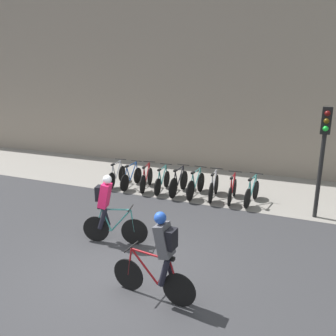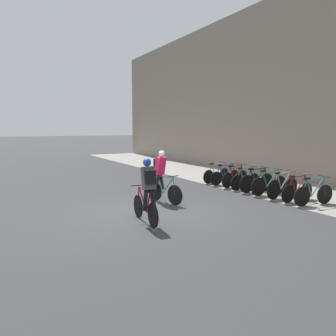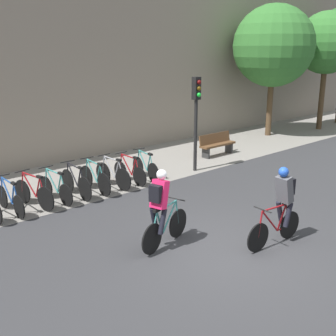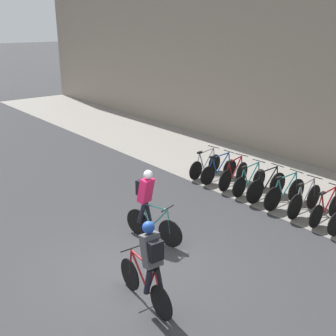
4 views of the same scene
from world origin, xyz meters
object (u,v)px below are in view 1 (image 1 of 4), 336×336
(parked_bike_2, at_px, (147,179))
(parked_bike_4, at_px, (179,183))
(parked_bike_7, at_px, (232,190))
(cyclist_grey, at_px, (161,254))
(parked_bike_0, at_px, (117,175))
(traffic_light_pole, at_px, (324,142))
(cyclist_pink, at_px, (108,207))
(parked_bike_1, at_px, (131,177))
(parked_bike_8, at_px, (252,192))
(parked_bike_5, at_px, (196,185))
(parked_bike_3, at_px, (162,181))
(parked_bike_6, at_px, (214,187))

(parked_bike_2, relative_size, parked_bike_4, 0.97)
(parked_bike_2, distance_m, parked_bike_7, 3.25)
(cyclist_grey, distance_m, parked_bike_0, 7.26)
(cyclist_grey, xyz_separation_m, traffic_light_pole, (2.68, 5.31, 1.34))
(cyclist_pink, bearing_deg, parked_bike_7, 61.70)
(parked_bike_1, relative_size, parked_bike_8, 1.04)
(parked_bike_5, height_order, parked_bike_7, parked_bike_5)
(parked_bike_0, height_order, parked_bike_2, parked_bike_2)
(parked_bike_3, relative_size, traffic_light_pole, 0.51)
(parked_bike_3, bearing_deg, cyclist_pink, -85.01)
(parked_bike_3, distance_m, parked_bike_8, 3.25)
(parked_bike_0, height_order, traffic_light_pole, traffic_light_pole)
(parked_bike_3, xyz_separation_m, parked_bike_7, (2.60, 0.00, -0.00))
(parked_bike_6, bearing_deg, parked_bike_2, -179.99)
(parked_bike_7, distance_m, traffic_light_pole, 3.24)
(cyclist_pink, xyz_separation_m, parked_bike_5, (0.94, 4.15, -0.53))
(parked_bike_0, height_order, parked_bike_3, parked_bike_0)
(parked_bike_3, distance_m, parked_bike_6, 1.95)
(traffic_light_pole, bearing_deg, parked_bike_5, 174.16)
(parked_bike_0, bearing_deg, parked_bike_7, 0.00)
(cyclist_pink, distance_m, parked_bike_8, 5.09)
(parked_bike_3, bearing_deg, parked_bike_0, 180.00)
(parked_bike_7, distance_m, parked_bike_8, 0.65)
(parked_bike_4, bearing_deg, parked_bike_8, -0.01)
(cyclist_pink, xyz_separation_m, parked_bike_2, (-1.01, 4.15, -0.54))
(parked_bike_2, height_order, parked_bike_7, parked_bike_2)
(parked_bike_7, bearing_deg, cyclist_pink, -118.30)
(parked_bike_4, xyz_separation_m, parked_bike_8, (2.60, -0.00, -0.02))
(parked_bike_2, relative_size, traffic_light_pole, 0.51)
(parked_bike_2, bearing_deg, parked_bike_0, -179.96)
(traffic_light_pole, bearing_deg, cyclist_pink, -142.11)
(parked_bike_1, relative_size, parked_bike_3, 1.02)
(cyclist_grey, height_order, parked_bike_8, cyclist_grey)
(traffic_light_pole, bearing_deg, parked_bike_0, 176.81)
(parked_bike_3, height_order, parked_bike_7, parked_bike_3)
(parked_bike_4, distance_m, traffic_light_pole, 4.92)
(parked_bike_7, relative_size, traffic_light_pole, 0.49)
(parked_bike_4, xyz_separation_m, parked_bike_6, (1.30, 0.00, -0.00))
(parked_bike_5, bearing_deg, traffic_light_pole, -5.84)
(parked_bike_2, bearing_deg, cyclist_grey, -61.10)
(parked_bike_1, xyz_separation_m, parked_bike_7, (3.90, 0.00, -0.00))
(parked_bike_2, xyz_separation_m, traffic_light_pole, (5.84, -0.40, 1.88))
(parked_bike_2, height_order, parked_bike_3, parked_bike_2)
(parked_bike_2, xyz_separation_m, parked_bike_7, (3.25, -0.00, -0.02))
(parked_bike_3, bearing_deg, parked_bike_6, 0.04)
(parked_bike_6, height_order, traffic_light_pole, traffic_light_pole)
(cyclist_grey, height_order, parked_bike_2, cyclist_grey)
(parked_bike_4, bearing_deg, traffic_light_pole, -5.02)
(cyclist_pink, relative_size, parked_bike_7, 1.11)
(cyclist_pink, relative_size, parked_bike_0, 1.07)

